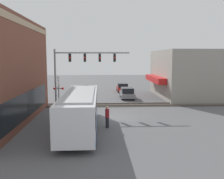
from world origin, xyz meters
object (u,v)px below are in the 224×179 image
city_bus (80,109)px  parked_car_grey (127,93)px  pedestrian_near_bus (107,117)px  parked_car_red (122,88)px  crossing_signal (59,88)px

city_bus → parked_car_grey: bearing=-19.6°
parked_car_grey → pedestrian_near_bus: pedestrian_near_bus is taller
parked_car_red → pedestrian_near_bus: size_ratio=2.39×
crossing_signal → parked_car_grey: crossing_signal is taller
parked_car_grey → pedestrian_near_bus: (-14.74, 3.26, 0.20)m
parked_car_red → pedestrian_near_bus: (-21.99, 3.26, 0.24)m
parked_car_grey → pedestrian_near_bus: size_ratio=2.46×
city_bus → parked_car_red: (22.43, -5.40, -1.01)m
city_bus → parked_car_red: size_ratio=2.67×
pedestrian_near_bus → city_bus: bearing=101.5°
pedestrian_near_bus → parked_car_grey: bearing=-12.5°
crossing_signal → parked_car_red: bearing=-31.1°
city_bus → parked_car_red: bearing=-13.5°
parked_car_grey → crossing_signal: bearing=128.7°
city_bus → pedestrian_near_bus: 2.32m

